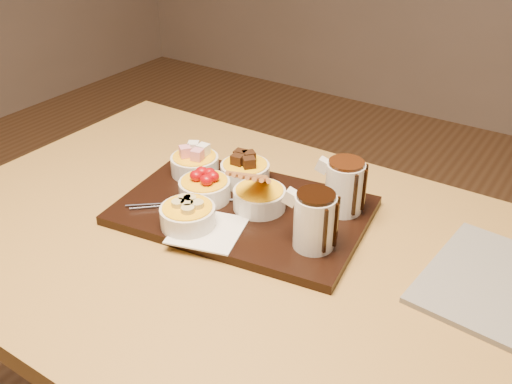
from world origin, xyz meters
The scene contains 11 objects.
dining_table centered at (0.00, 0.00, 0.65)m, with size 1.20×0.80×0.75m.
serving_board centered at (-0.04, 0.07, 0.76)m, with size 0.46×0.30×0.02m, color black.
napkin centered at (-0.04, -0.03, 0.77)m, with size 0.12×0.12×0.00m, color white.
bowl_marshmallows centered at (-0.20, 0.12, 0.79)m, with size 0.10×0.10×0.04m, color silver.
bowl_cake centered at (-0.09, 0.15, 0.79)m, with size 0.10×0.10×0.04m, color silver.
bowl_strawberries centered at (-0.12, 0.05, 0.79)m, with size 0.10×0.10×0.04m, color silver.
bowl_biscotti centered at (-0.01, 0.08, 0.79)m, with size 0.10×0.10×0.04m, color silver.
bowl_bananas centered at (-0.08, -0.04, 0.79)m, with size 0.10×0.10×0.04m, color silver.
pitcher_dark_chocolate centered at (0.13, 0.03, 0.82)m, with size 0.07×0.07×0.10m, color silver.
pitcher_milk_chocolate centered at (0.12, 0.16, 0.82)m, with size 0.07×0.07×0.10m, color silver.
fondue_skewers centered at (-0.12, 0.03, 0.77)m, with size 0.26×0.03×0.01m, color silver, non-canonical shape.
Camera 1 is at (0.49, -0.68, 1.35)m, focal length 40.00 mm.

